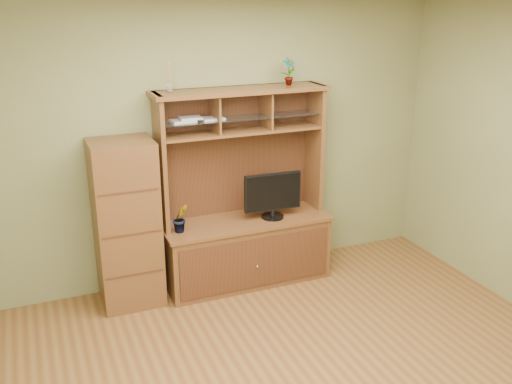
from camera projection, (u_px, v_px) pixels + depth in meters
room at (320, 213)px, 3.75m from camera, size 4.54×4.04×2.74m
media_hutch at (245, 230)px, 5.58m from camera, size 1.66×0.61×1.90m
monitor at (273, 195)px, 5.48m from camera, size 0.57×0.22×0.45m
orchid_plant at (181, 218)px, 5.18m from camera, size 0.16×0.14×0.27m
top_plant at (289, 71)px, 5.32m from camera, size 0.15×0.12×0.26m
reed_diffuser at (169, 80)px, 4.92m from camera, size 0.05×0.05×0.27m
magazines at (195, 119)px, 5.11m from camera, size 0.50×0.18×0.04m
side_cabinet at (127, 224)px, 5.10m from camera, size 0.55×0.50×1.53m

